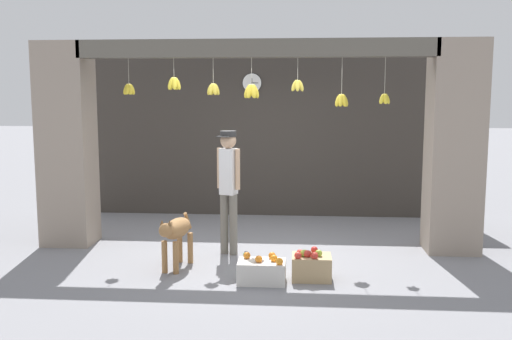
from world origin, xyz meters
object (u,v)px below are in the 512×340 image
at_px(fruit_crate_oranges, 262,271).
at_px(wall_clock, 252,83).
at_px(fruit_crate_apples, 311,266).
at_px(water_bottle, 246,261).
at_px(shopkeeper, 229,182).
at_px(dog, 176,232).

distance_m(fruit_crate_oranges, wall_clock, 4.30).
height_order(fruit_crate_oranges, wall_clock, wall_clock).
distance_m(fruit_crate_oranges, fruit_crate_apples, 0.59).
height_order(fruit_crate_apples, water_bottle, fruit_crate_apples).
distance_m(shopkeeper, fruit_crate_oranges, 1.52).
distance_m(fruit_crate_apples, water_bottle, 0.85).
height_order(dog, fruit_crate_oranges, dog).
height_order(dog, water_bottle, dog).
relative_size(fruit_crate_oranges, wall_clock, 1.59).
distance_m(shopkeeper, wall_clock, 2.86).
xyz_separation_m(dog, water_bottle, (0.87, 0.01, -0.36)).
bearing_deg(shopkeeper, fruit_crate_apples, 159.82).
relative_size(shopkeeper, water_bottle, 7.14).
bearing_deg(wall_clock, water_bottle, -86.48).
height_order(fruit_crate_oranges, fruit_crate_apples, fruit_crate_apples).
height_order(dog, wall_clock, wall_clock).
bearing_deg(wall_clock, fruit_crate_oranges, -83.39).
relative_size(dog, water_bottle, 3.76).
bearing_deg(fruit_crate_apples, shopkeeper, 137.85).
xyz_separation_m(fruit_crate_oranges, water_bottle, (-0.23, 0.44, -0.02)).
distance_m(water_bottle, wall_clock, 3.92).
height_order(shopkeeper, fruit_crate_apples, shopkeeper).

